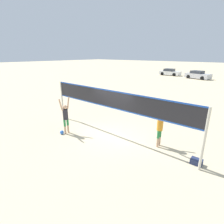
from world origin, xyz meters
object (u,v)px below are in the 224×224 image
Objects in this scene: player_spiker at (65,115)px; volleyball at (62,132)px; volleyball_net at (112,103)px; player_blocker at (160,125)px; parked_car_near at (198,75)px; gear_bag at (196,162)px; parked_car_far at (170,72)px.

volleyball is (-0.12, -0.26, -0.98)m from player_spiker.
volleyball is (-2.32, -1.62, -1.80)m from volleyball_net.
player_blocker is 5.34m from volleyball.
player_blocker is 27.68m from parked_car_near.
gear_bag is 0.11× the size of parked_car_far.
gear_bag is (6.48, 1.65, -0.96)m from player_spiker.
player_blocker is at bearing -63.94° from parked_car_near.
player_blocker is at bearing -66.36° from player_spiker.
volleyball is at bearing -163.87° from gear_bag.
volleyball is 0.49× the size of gear_bag.
volleyball is 29.37m from parked_car_near.
parked_car_near is (-1.11, 29.09, -0.44)m from player_spiker.
player_spiker is at bearing -75.92° from parked_car_far.
volleyball_net is 31.07m from parked_car_far.
player_blocker reaches higher than parked_car_far.
gear_bag is 32.32m from parked_car_far.
player_spiker is 0.49× the size of parked_car_far.
parked_car_far is at bearing 107.48° from volleyball_net.
parked_car_far reaches higher than gear_bag.
volleyball_net is at bearing -71.39° from parked_car_far.
volleyball_net is 2.63m from player_blocker.
volleyball_net is 4.64m from gear_bag.
volleyball is at bearing -76.23° from parked_car_far.
player_spiker is 29.12m from parked_car_near.
parked_car_near is at bearing 96.82° from volleyball_net.
gear_bag is 28.48m from parked_car_near.
player_blocker is 0.46× the size of parked_car_near.
player_blocker is 4.70× the size of gear_bag.
player_blocker is at bearing 25.68° from volleyball.
gear_bag is (6.59, 1.91, 0.01)m from volleyball.
player_blocker is at bearing -66.80° from parked_car_far.
parked_car_near is at bearing 2.19° from player_spiker.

